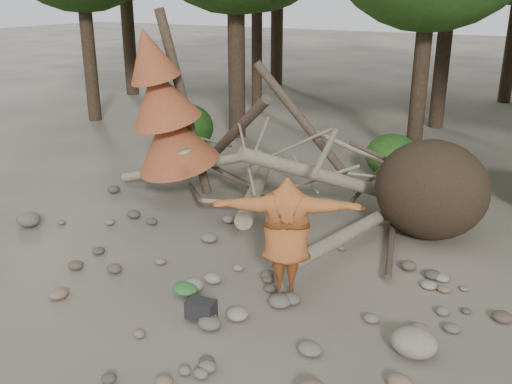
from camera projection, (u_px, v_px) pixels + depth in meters
The scene contains 11 objects.
ground at pixel (197, 299), 9.14m from camera, with size 120.00×120.00×0.00m, color #514C44.
deadfall_pile at pixel (401, 188), 11.36m from camera, with size 8.55×5.24×3.30m.
dead_conifer at pixel (166, 112), 12.64m from camera, with size 2.06×2.16×4.35m.
bush_left at pixel (184, 127), 17.35m from camera, with size 1.80×1.80×1.44m, color #1E4412.
bush_mid at pixel (392, 155), 14.98m from camera, with size 1.40×1.40×1.12m, color #275719.
frisbee_thrower at pixel (286, 236), 8.91m from camera, with size 3.68×1.60×1.95m.
backpack at pixel (201, 313), 8.49m from camera, with size 0.42×0.28×0.28m, color black.
cloth_green at pixel (185, 292), 9.20m from camera, with size 0.44×0.36×0.16m, color #29682C.
cloth_orange at pixel (207, 318), 8.50m from camera, with size 0.32×0.26×0.12m, color #A94D1C.
boulder_mid_right at pixel (414, 342), 7.70m from camera, with size 0.63×0.56×0.38m, color gray.
boulder_mid_left at pixel (28, 219), 11.89m from camera, with size 0.52×0.47×0.31m, color #5C554E.
Camera 1 is at (4.78, -6.52, 4.70)m, focal length 40.00 mm.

